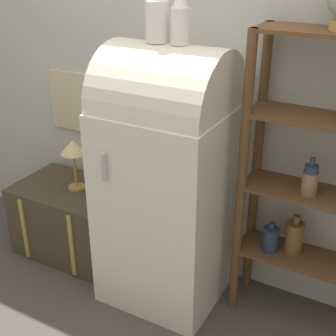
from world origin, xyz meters
TOP-DOWN VIEW (x-y plane):
  - ground_plane at (0.00, 0.00)m, footprint 12.00×12.00m
  - wall_back at (-0.01, 0.57)m, footprint 7.00×0.09m
  - refrigerator at (-0.00, 0.23)m, footprint 0.65×0.67m
  - suitcase_trunk at (-0.76, 0.27)m, footprint 0.72×0.50m
  - shelf_unit at (0.76, 0.39)m, footprint 0.77×0.29m
  - vase_left at (-0.06, 0.24)m, footprint 0.11×0.11m
  - vase_center at (0.07, 0.24)m, footprint 0.09×0.09m
  - desk_lamp at (-0.71, 0.29)m, footprint 0.16×0.16m

SIDE VIEW (x-z plane):
  - ground_plane at x=0.00m, z-range 0.00..0.00m
  - suitcase_trunk at x=-0.76m, z-range 0.00..0.49m
  - desk_lamp at x=-0.71m, z-range 0.59..0.93m
  - refrigerator at x=0.00m, z-range 0.03..1.53m
  - shelf_unit at x=0.76m, z-range 0.06..1.66m
  - wall_back at x=-0.01m, z-range 0.00..2.70m
  - vase_center at x=0.07m, z-range 1.49..1.75m
  - vase_left at x=-0.06m, z-range 1.49..1.79m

